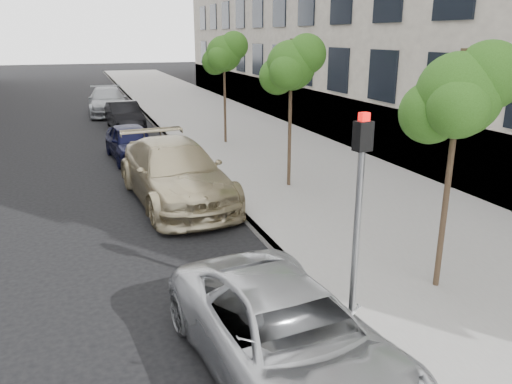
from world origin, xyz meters
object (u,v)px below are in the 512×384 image
tree_far (225,54)px  tree_near (460,95)px  suv (175,172)px  sedan_blue (131,142)px  sedan_rear (108,101)px  sedan_black (124,116)px  tree_mid (292,65)px  signal_pole (359,195)px  minivan (288,336)px

tree_far → tree_near: bearing=-90.0°
suv → sedan_blue: 5.27m
sedan_blue → sedan_rear: bearing=85.2°
sedan_black → tree_near: bearing=-82.9°
tree_mid → suv: tree_mid is taller
tree_far → sedan_rear: 11.34m
sedan_blue → sedan_rear: 11.46m
tree_near → signal_pole: bearing=-169.1°
suv → sedan_black: (-0.19, 11.61, -0.17)m
signal_pole → suv: bearing=92.8°
signal_pole → suv: size_ratio=0.57×
tree_near → sedan_black: 18.70m
tree_near → suv: size_ratio=0.74×
tree_mid → minivan: bearing=-113.7°
sedan_black → sedan_rear: size_ratio=0.76×
tree_mid → sedan_blue: (-3.91, 5.28, -2.90)m
signal_pole → sedan_black: 18.65m
sedan_black → signal_pole: bearing=-89.0°
tree_mid → sedan_black: bearing=106.8°
minivan → sedan_blue: sedan_blue is taller
tree_near → minivan: tree_near is taller
minivan → suv: bearing=84.1°
tree_near → tree_far: tree_far is taller
sedan_rear → sedan_black: bearing=-83.6°
signal_pole → sedan_rear: size_ratio=0.62×
tree_mid → sedan_blue: tree_mid is taller
tree_far → signal_pole: (-1.93, -13.37, -1.51)m
signal_pole → tree_far: bearing=73.2°
tree_far → sedan_blue: 5.07m
tree_near → suv: 7.79m
tree_mid → sedan_black: size_ratio=1.09×
minivan → sedan_blue: bearing=86.8°
tree_mid → tree_near: bearing=-90.0°
tree_near → sedan_black: tree_near is taller
minivan → tree_near: bearing=14.7°
sedan_blue → sedan_black: (0.38, 6.37, 0.01)m
sedan_blue → minivan: bearing=-92.6°
tree_far → sedan_rear: (-3.93, 10.24, -2.88)m
tree_mid → sedan_rear: (-3.93, 16.74, -2.79)m
tree_far → suv: 7.79m
sedan_black → sedan_blue: bearing=-97.3°
minivan → sedan_black: 19.40m
tree_far → suv: bearing=-117.3°
sedan_rear → tree_far: bearing=-67.2°
tree_mid → tree_far: (0.00, 6.50, 0.09)m
sedan_black → sedan_rear: sedan_rear is taller
tree_near → sedan_black: size_ratio=1.06×
tree_near → tree_mid: tree_mid is taller
sedan_blue → sedan_rear: (-0.02, 11.46, 0.11)m
tree_far → minivan: bearing=-103.4°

